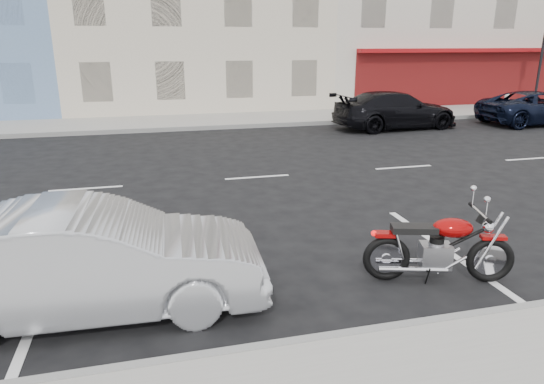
{
  "coord_description": "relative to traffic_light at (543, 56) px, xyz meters",
  "views": [
    {
      "loc": [
        -4.47,
        -11.28,
        3.21
      ],
      "look_at": [
        -2.57,
        -3.77,
        0.8
      ],
      "focal_mm": 32.0,
      "sensor_mm": 36.0,
      "label": 1
    }
  ],
  "objects": [
    {
      "name": "suv_far",
      "position": [
        -2.81,
        -3.24,
        -1.9
      ],
      "size": [
        4.74,
        2.21,
        1.32
      ],
      "primitive_type": "imported",
      "rotation": [
        0.0,
        0.0,
        1.58
      ],
      "color": "black",
      "rests_on": "ground"
    },
    {
      "name": "curb_far",
      "position": [
        -18.5,
        -1.33,
        -2.48
      ],
      "size": [
        80.0,
        0.12,
        0.16
      ],
      "primitive_type": "cube",
      "color": "gray",
      "rests_on": "ground"
    },
    {
      "name": "motorcycle",
      "position": [
        -13.53,
        -14.45,
        -2.08
      ],
      "size": [
        2.02,
        0.88,
        1.04
      ],
      "rotation": [
        0.0,
        0.0,
        -0.29
      ],
      "color": "black",
      "rests_on": "ground"
    },
    {
      "name": "fire_hydrant",
      "position": [
        -1.5,
        0.17,
        -2.03
      ],
      "size": [
        0.2,
        0.2,
        0.72
      ],
      "color": "beige",
      "rests_on": "sidewalk_far"
    },
    {
      "name": "sedan_silver",
      "position": [
        -18.78,
        -13.91,
        -1.87
      ],
      "size": [
        4.23,
        1.63,
        1.37
      ],
      "primitive_type": "imported",
      "rotation": [
        0.0,
        0.0,
        1.53
      ],
      "color": "#AFB2B8",
      "rests_on": "ground"
    },
    {
      "name": "sidewalk_far",
      "position": [
        -18.5,
        0.37,
        -2.48
      ],
      "size": [
        80.0,
        3.4,
        0.15
      ],
      "primitive_type": "cube",
      "color": "gray",
      "rests_on": "ground"
    },
    {
      "name": "traffic_light",
      "position": [
        0.0,
        0.0,
        0.0
      ],
      "size": [
        0.26,
        0.3,
        3.8
      ],
      "color": "black",
      "rests_on": "sidewalk_far"
    },
    {
      "name": "curb_near",
      "position": [
        -18.5,
        -15.33,
        -2.48
      ],
      "size": [
        80.0,
        0.12,
        0.16
      ],
      "primitive_type": "cube",
      "color": "gray",
      "rests_on": "ground"
    },
    {
      "name": "ground",
      "position": [
        -13.5,
        -8.33,
        -2.56
      ],
      "size": [
        120.0,
        120.0,
        0.0
      ],
      "primitive_type": "plane",
      "color": "black",
      "rests_on": "ground"
    },
    {
      "name": "car_far",
      "position": [
        -8.86,
        -2.77,
        -1.85
      ],
      "size": [
        4.98,
        2.33,
        1.41
      ],
      "primitive_type": "imported",
      "rotation": [
        0.0,
        0.0,
        1.65
      ],
      "color": "black",
      "rests_on": "ground"
    }
  ]
}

